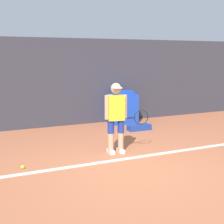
{
  "coord_description": "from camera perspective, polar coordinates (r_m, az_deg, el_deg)",
  "views": [
    {
      "loc": [
        -2.55,
        -4.8,
        2.06
      ],
      "look_at": [
        0.13,
        1.23,
        0.86
      ],
      "focal_mm": 50.0,
      "sensor_mm": 36.0,
      "label": 1
    }
  ],
  "objects": [
    {
      "name": "covered_chair",
      "position": [
        9.6,
        1.96,
        0.79
      ],
      "size": [
        0.82,
        0.59,
        1.0
      ],
      "color": "blue",
      "rests_on": "ground_plane"
    },
    {
      "name": "equipment_bag",
      "position": [
        8.76,
        4.99,
        -2.82
      ],
      "size": [
        0.66,
        0.27,
        0.16
      ],
      "color": "#1E3D99",
      "rests_on": "ground_plane"
    },
    {
      "name": "ground_plane",
      "position": [
        5.81,
        3.84,
        -10.48
      ],
      "size": [
        24.0,
        24.0,
        0.0
      ],
      "primitive_type": "plane",
      "color": "#B76642"
    },
    {
      "name": "back_wall",
      "position": [
        9.3,
        -7.98,
        5.38
      ],
      "size": [
        24.0,
        0.1,
        2.56
      ],
      "color": "#383842",
      "rests_on": "ground_plane"
    },
    {
      "name": "tennis_player",
      "position": [
        6.54,
        0.84,
        -0.58
      ],
      "size": [
        0.96,
        0.31,
        1.5
      ],
      "rotation": [
        0.0,
        0.0,
        -0.15
      ],
      "color": "tan",
      "rests_on": "ground_plane"
    },
    {
      "name": "tennis_ball",
      "position": [
        6.06,
        -16.03,
        -9.65
      ],
      "size": [
        0.07,
        0.07,
        0.07
      ],
      "color": "#D1E533",
      "rests_on": "ground_plane"
    },
    {
      "name": "court_baseline",
      "position": [
        6.3,
        1.34,
        -8.73
      ],
      "size": [
        21.6,
        0.1,
        0.01
      ],
      "color": "white",
      "rests_on": "ground_plane"
    }
  ]
}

